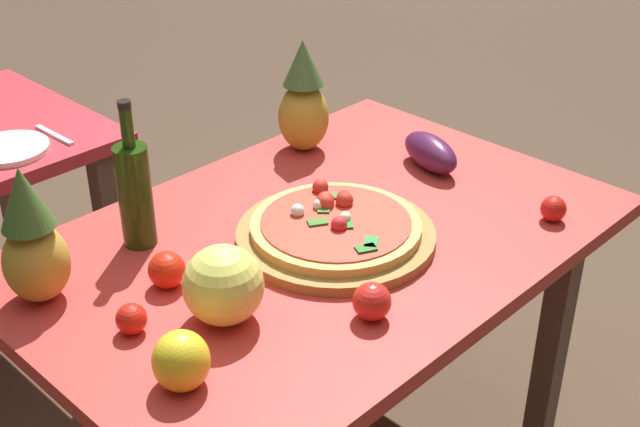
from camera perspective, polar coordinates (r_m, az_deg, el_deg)
display_table at (r=2.00m, az=-0.11°, el=-3.50°), size 1.39×0.93×0.76m
pizza_board at (r=1.93m, az=1.07°, el=-1.48°), size 0.45×0.45×0.02m
pizza at (r=1.92m, az=1.03°, el=-0.67°), size 0.39×0.39×0.06m
wine_bottle at (r=1.90m, az=-12.34°, el=1.39°), size 0.08×0.08×0.34m
pineapple_left at (r=2.30m, az=-1.13°, el=7.55°), size 0.14×0.14×0.31m
pineapple_right at (r=1.77m, az=-18.78°, el=-1.81°), size 0.13×0.13×0.30m
melon at (r=1.65m, az=-6.52°, el=-4.81°), size 0.16×0.16×0.16m
bell_pepper at (r=1.52m, az=-9.32°, el=-9.75°), size 0.10×0.10×0.11m
eggplant at (r=2.25m, az=7.44°, el=4.11°), size 0.14×0.22×0.09m
tomato_beside_pepper at (r=1.67m, az=3.51°, el=-5.92°), size 0.08×0.08×0.08m
tomato_by_bottle at (r=1.68m, az=-12.57°, el=-6.93°), size 0.06×0.06×0.06m
tomato_at_corner at (r=2.07m, az=15.42°, el=0.31°), size 0.06×0.06×0.06m
tomato_near_board at (r=1.79m, az=-10.26°, el=-3.75°), size 0.08×0.08×0.08m
dinner_plate at (r=2.49m, az=-20.21°, el=4.11°), size 0.22×0.22×0.02m
knife_utensil at (r=2.55m, az=-17.44°, el=5.07°), size 0.02×0.18×0.01m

